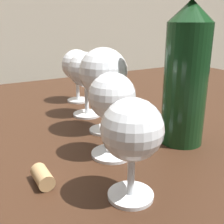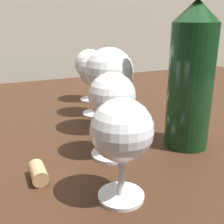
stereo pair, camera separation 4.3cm
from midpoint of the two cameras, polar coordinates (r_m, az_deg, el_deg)
The scene contains 8 objects.
dining_table at distance 0.67m, azimuth -2.20°, elevation -7.47°, with size 1.55×0.86×0.75m.
wine_glass_port at distance 0.32m, azimuth 5.88°, elevation -4.40°, with size 0.07×0.07×0.13m.
wine_glass_cabernet at distance 0.42m, azimuth 2.90°, elevation 2.47°, with size 0.07×0.07×0.14m.
wine_glass_rose at distance 0.52m, azimuth 1.62°, elevation 7.85°, with size 0.09×0.09×0.16m.
wine_glass_merlot at distance 0.62m, azimuth -1.51°, elevation 8.42°, with size 0.08×0.08×0.14m.
wine_glass_empty at distance 0.74m, azimuth -2.85°, elevation 9.42°, with size 0.08×0.08×0.14m.
wine_bottle at distance 0.48m, azimuth 18.44°, elevation 7.59°, with size 0.07×0.07×0.33m.
cork at distance 0.40m, azimuth -11.81°, elevation -12.14°, with size 0.02×0.02×0.04m, color tan.
Camera 2 is at (-0.20, -0.57, 0.96)m, focal length 44.78 mm.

